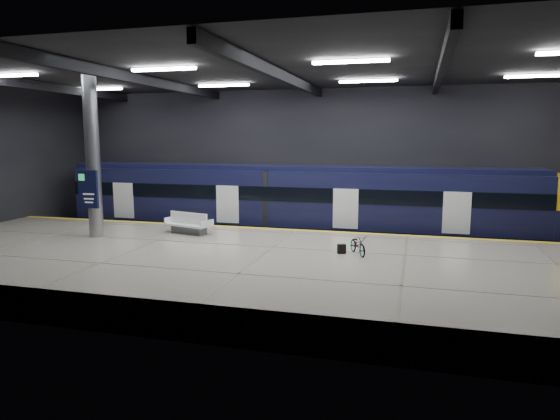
% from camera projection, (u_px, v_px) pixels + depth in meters
% --- Properties ---
extents(ground, '(30.00, 30.00, 0.00)m').
position_uv_depth(ground, '(281.00, 268.00, 20.62)').
color(ground, black).
rests_on(ground, ground).
extents(room_shell, '(30.10, 16.10, 8.05)m').
position_uv_depth(room_shell, '(281.00, 128.00, 19.81)').
color(room_shell, black).
rests_on(room_shell, ground).
extents(platform, '(30.00, 11.00, 1.10)m').
position_uv_depth(platform, '(262.00, 270.00, 18.16)').
color(platform, '#BDB49F').
rests_on(platform, ground).
extents(safety_strip, '(30.00, 0.40, 0.01)m').
position_uv_depth(safety_strip, '(296.00, 230.00, 23.09)').
color(safety_strip, yellow).
rests_on(safety_strip, platform).
extents(rails, '(30.00, 1.52, 0.16)m').
position_uv_depth(rails, '(309.00, 240.00, 25.86)').
color(rails, gray).
rests_on(rails, ground).
extents(train, '(29.40, 2.84, 3.79)m').
position_uv_depth(train, '(326.00, 203.00, 25.34)').
color(train, black).
rests_on(train, ground).
extents(bench, '(2.31, 1.44, 0.95)m').
position_uv_depth(bench, '(189.00, 226.00, 22.24)').
color(bench, '#595B60').
rests_on(bench, platform).
extents(bicycle, '(1.09, 1.48, 0.74)m').
position_uv_depth(bicycle, '(358.00, 245.00, 18.19)').
color(bicycle, '#99999E').
rests_on(bicycle, platform).
extents(pannier_bag, '(0.35, 0.29, 0.35)m').
position_uv_depth(pannier_bag, '(342.00, 249.00, 18.38)').
color(pannier_bag, black).
rests_on(pannier_bag, platform).
extents(info_column, '(0.90, 0.78, 6.90)m').
position_uv_depth(info_column, '(92.00, 159.00, 21.13)').
color(info_column, '#9EA0A5').
rests_on(info_column, platform).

